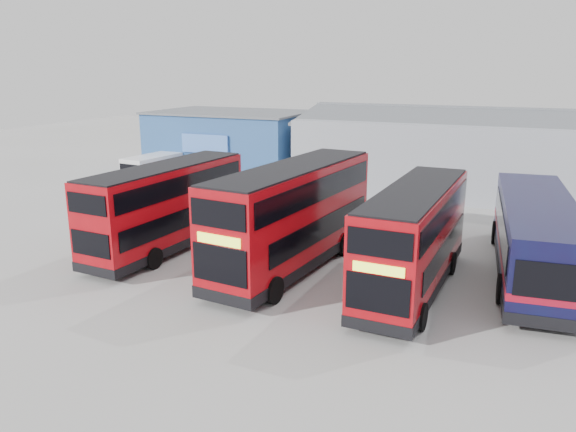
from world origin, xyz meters
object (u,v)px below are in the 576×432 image
Objects in this scene: double_decker_left at (167,208)px; single_decker_blue at (535,239)px; office_block at (232,143)px; double_decker_centre at (293,218)px; panel_van at (154,168)px; maintenance_shed at (523,156)px; double_decker_right at (414,240)px.

double_decker_left is 0.80× the size of single_decker_blue.
office_block is 19.81m from double_decker_left.
double_decker_centre is 20.83m from panel_van.
panel_van is (-10.12, 12.51, -0.83)m from double_decker_left.
office_block is 1.12× the size of double_decker_centre.
panel_van is at bearing -162.28° from maintenance_shed.
maintenance_shed is at bearing 82.78° from double_decker_right.
double_decker_centre is 0.88× the size of single_decker_blue.
office_block is 1.24× the size of double_decker_left.
double_decker_left is 16.54m from single_decker_blue.
maintenance_shed is 25.59m from double_decker_left.
double_decker_centre is (-8.64, -20.57, -0.33)m from maintenance_shed.
double_decker_centre is at bearing -176.27° from double_decker_left.
double_decker_left is at bearing -69.83° from office_block.
double_decker_left is 1.00× the size of double_decker_right.
maintenance_shed is 3.08× the size of double_decker_right.
office_block is 0.99× the size of single_decker_blue.
single_decker_blue is (1.05, -17.43, -0.96)m from maintenance_shed.
single_decker_blue is 2.38× the size of panel_van.
double_decker_right reaches higher than single_decker_blue.
double_decker_right is at bearing -98.99° from maintenance_shed.
single_decker_blue is at bearing -86.54° from maintenance_shed.
panel_van is at bearing -25.01° from single_decker_blue.
single_decker_blue is (9.70, 3.13, -0.63)m from double_decker_centre.
maintenance_shed is 21.25m from double_decker_right.
double_decker_right is (11.86, -0.39, 0.00)m from double_decker_left.
double_decker_right is at bearing 1.29° from double_decker_centre.
office_block is 26.63m from double_decker_right.
double_decker_left is (-15.17, -20.59, -0.54)m from maintenance_shed.
double_decker_right is at bearing -45.45° from office_block.
office_block reaches higher than double_decker_left.
maintenance_shed is 3.07× the size of double_decker_left.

